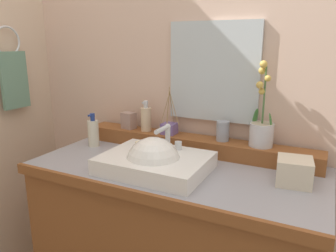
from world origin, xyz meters
The scene contains 15 objects.
wall_back centered at (0.00, 0.40, 1.27)m, with size 2.88×0.20×2.54m, color beige.
vanity_cabinet centered at (0.00, 0.00, 0.44)m, with size 1.28×0.60×0.88m.
back_ledge centered at (0.00, 0.22, 0.91)m, with size 1.21×0.13×0.08m, color brown.
sink_basin centered at (-0.05, -0.09, 0.91)m, with size 0.44×0.34×0.27m.
soap_bar centered at (-0.17, 0.01, 0.96)m, with size 0.07×0.04×0.02m, color beige.
potted_plant centered at (0.32, 0.23, 1.04)m, with size 0.11×0.11×0.38m.
soap_dispenser centered at (-0.27, 0.22, 1.02)m, with size 0.05×0.06×0.16m.
tumbler_cup centered at (0.14, 0.23, 1.00)m, with size 0.06×0.06×0.09m, color #9195A1.
reed_diffuser centered at (-0.14, 0.22, 0.98)m, with size 0.10×0.08×0.24m.
trinket_box centered at (-0.38, 0.22, 1.00)m, with size 0.07×0.06×0.09m, color gray.
lotion_bottle centered at (-0.51, 0.07, 0.95)m, with size 0.06×0.06×0.18m.
tissue_box centered at (0.49, 0.04, 0.93)m, with size 0.13×0.13×0.10m, color beige.
mirror centered at (0.07, 0.29, 1.27)m, with size 0.45×0.02×0.48m, color silver.
towel_ring centered at (-1.01, 0.01, 1.42)m, with size 0.16×0.16×0.01m, color silver.
hand_towel centered at (-0.99, 0.01, 1.20)m, with size 0.02×0.17×0.31m, color slate.
Camera 1 is at (0.58, -1.23, 1.41)m, focal length 34.75 mm.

